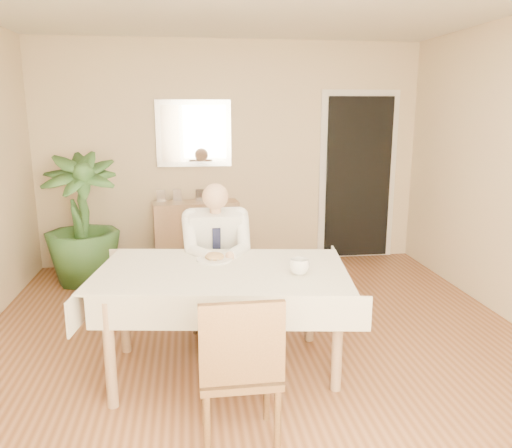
{
  "coord_description": "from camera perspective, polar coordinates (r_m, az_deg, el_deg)",
  "views": [
    {
      "loc": [
        -0.51,
        -3.4,
        1.82
      ],
      "look_at": [
        0.0,
        0.35,
        0.95
      ],
      "focal_mm": 35.0,
      "sensor_mm": 36.0,
      "label": 1
    }
  ],
  "objects": [
    {
      "name": "room",
      "position": [
        3.47,
        0.78,
        4.35
      ],
      "size": [
        5.0,
        5.02,
        2.6
      ],
      "color": "brown",
      "rests_on": "ground"
    },
    {
      "name": "window",
      "position": [
        1.12,
        20.1,
        -7.1
      ],
      "size": [
        1.34,
        0.04,
        1.44
      ],
      "color": "white",
      "rests_on": "room"
    },
    {
      "name": "doorway",
      "position": [
        6.26,
        11.56,
        5.17
      ],
      "size": [
        0.96,
        0.07,
        2.1
      ],
      "color": "white",
      "rests_on": "ground"
    },
    {
      "name": "mirror",
      "position": [
        5.87,
        -7.13,
        10.22
      ],
      "size": [
        0.86,
        0.04,
        0.76
      ],
      "color": "silver",
      "rests_on": "room"
    },
    {
      "name": "dining_table",
      "position": [
        3.46,
        -3.89,
        -6.49
      ],
      "size": [
        1.86,
        1.26,
        0.75
      ],
      "rotation": [
        0.0,
        0.0,
        -0.15
      ],
      "color": "#9B7957",
      "rests_on": "ground"
    },
    {
      "name": "chair_far",
      "position": [
        4.35,
        -4.67,
        -4.44
      ],
      "size": [
        0.47,
        0.47,
        0.93
      ],
      "rotation": [
        0.0,
        0.0,
        0.07
      ],
      "color": "#472E19",
      "rests_on": "ground"
    },
    {
      "name": "chair_near",
      "position": [
        2.71,
        -1.83,
        -15.89
      ],
      "size": [
        0.43,
        0.43,
        0.91
      ],
      "rotation": [
        0.0,
        0.0,
        0.0
      ],
      "color": "#472E19",
      "rests_on": "ground"
    },
    {
      "name": "seated_man",
      "position": [
        4.02,
        -4.48,
        -3.38
      ],
      "size": [
        0.48,
        0.72,
        1.24
      ],
      "color": "white",
      "rests_on": "ground"
    },
    {
      "name": "plate",
      "position": [
        3.63,
        -4.77,
        -4.04
      ],
      "size": [
        0.26,
        0.26,
        0.02
      ],
      "primitive_type": "cylinder",
      "color": "white",
      "rests_on": "dining_table"
    },
    {
      "name": "food",
      "position": [
        3.62,
        -4.77,
        -3.71
      ],
      "size": [
        0.14,
        0.14,
        0.06
      ],
      "primitive_type": "ellipsoid",
      "color": "olive",
      "rests_on": "dining_table"
    },
    {
      "name": "knife",
      "position": [
        3.57,
        -4.07,
        -4.04
      ],
      "size": [
        0.01,
        0.13,
        0.01
      ],
      "primitive_type": "cylinder",
      "rotation": [
        1.57,
        0.0,
        0.0
      ],
      "color": "silver",
      "rests_on": "dining_table"
    },
    {
      "name": "fork",
      "position": [
        3.57,
        -5.36,
        -4.08
      ],
      "size": [
        0.01,
        0.13,
        0.01
      ],
      "primitive_type": "cylinder",
      "rotation": [
        1.57,
        0.0,
        0.0
      ],
      "color": "silver",
      "rests_on": "dining_table"
    },
    {
      "name": "coffee_mug",
      "position": [
        3.32,
        4.98,
        -4.88
      ],
      "size": [
        0.17,
        0.17,
        0.1
      ],
      "primitive_type": "imported",
      "rotation": [
        0.0,
        0.0,
        -0.31
      ],
      "color": "white",
      "rests_on": "dining_table"
    },
    {
      "name": "sideboard",
      "position": [
        5.89,
        -6.8,
        -1.19
      ],
      "size": [
        1.0,
        0.42,
        0.78
      ],
      "primitive_type": "cube",
      "rotation": [
        0.0,
        0.0,
        0.09
      ],
      "color": "#9B7957",
      "rests_on": "ground"
    },
    {
      "name": "photo_frame_left",
      "position": [
        5.85,
        -10.81,
        3.18
      ],
      "size": [
        0.1,
        0.02,
        0.14
      ],
      "primitive_type": "cube",
      "color": "silver",
      "rests_on": "sideboard"
    },
    {
      "name": "photo_frame_center",
      "position": [
        5.88,
        -9.0,
        3.28
      ],
      "size": [
        0.1,
        0.02,
        0.14
      ],
      "primitive_type": "cube",
      "color": "silver",
      "rests_on": "sideboard"
    },
    {
      "name": "photo_frame_right",
      "position": [
        5.84,
        -6.42,
        3.3
      ],
      "size": [
        0.1,
        0.02,
        0.14
      ],
      "primitive_type": "cube",
      "color": "silver",
      "rests_on": "sideboard"
    },
    {
      "name": "potted_palm",
      "position": [
        5.56,
        -19.33,
        0.5
      ],
      "size": [
        0.88,
        0.88,
        1.38
      ],
      "primitive_type": "imported",
      "rotation": [
        0.0,
        0.0,
        0.15
      ],
      "color": "#294D21",
      "rests_on": "ground"
    }
  ]
}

